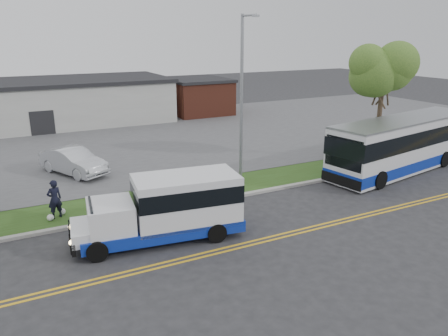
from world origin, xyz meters
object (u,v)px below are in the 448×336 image
parked_car_a (73,161)px  pedestrian (55,199)px  transit_bus (403,144)px  shuttle_bus (171,206)px  streetlight_near (242,97)px  tree_east (384,71)px

parked_car_a → pedestrian: bearing=-133.0°
pedestrian → transit_bus: bearing=160.2°
pedestrian → parked_car_a: size_ratio=0.38×
shuttle_bus → parked_car_a: size_ratio=1.50×
parked_car_a → shuttle_bus: bearing=-105.3°
transit_bus → streetlight_near: bearing=159.2°
tree_east → pedestrian: tree_east is taller
transit_bus → pedestrian: bearing=165.3°
transit_bus → pedestrian: size_ratio=6.66×
transit_bus → pedestrian: transit_bus is taller
streetlight_near → shuttle_bus: 8.53m
tree_east → transit_bus: bearing=-93.3°
shuttle_bus → transit_bus: transit_bus is taller
tree_east → shuttle_bus: (-17.11, -4.89, -4.72)m
tree_east → streetlight_near: size_ratio=0.88×
tree_east → transit_bus: tree_east is taller
tree_east → shuttle_bus: size_ratio=1.11×
streetlight_near → pedestrian: (-10.36, -0.27, -4.18)m
streetlight_near → shuttle_bus: streetlight_near is taller
tree_east → shuttle_bus: tree_east is taller
tree_east → parked_car_a: tree_east is taller
streetlight_near → parked_car_a: streetlight_near is taller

